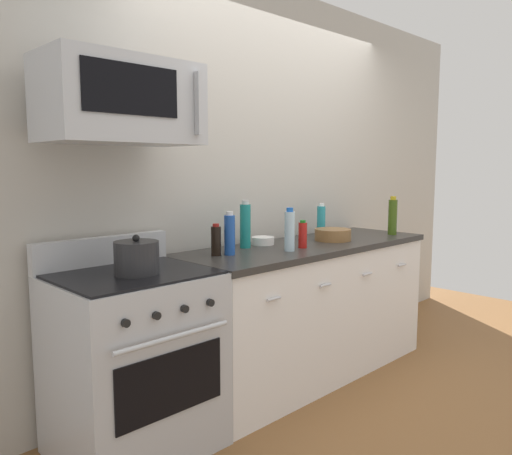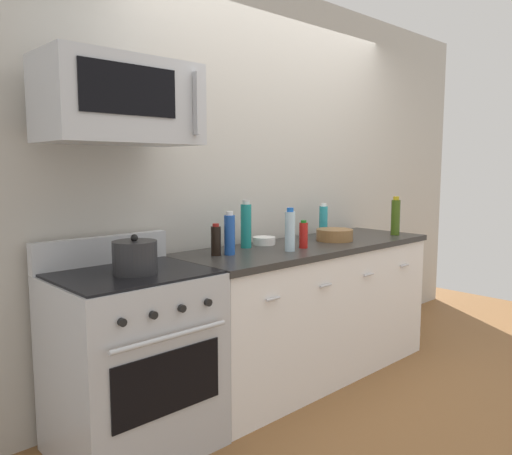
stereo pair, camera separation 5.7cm
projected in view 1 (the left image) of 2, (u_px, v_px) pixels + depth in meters
The scene contains 15 objects.
ground_plane at pixel (307, 373), 3.54m from camera, with size 6.08×6.08×0.00m, color brown.
back_wall at pixel (266, 179), 3.67m from camera, with size 5.07×0.10×2.70m, color #B7B2A8.
counter_unit at pixel (308, 309), 3.48m from camera, with size 1.98×0.66×0.92m.
range_oven at pixel (134, 360), 2.54m from camera, with size 0.76×0.69×1.07m.
microwave at pixel (121, 102), 2.42m from camera, with size 0.74×0.44×0.40m.
bottle_dish_soap at pixel (321, 220), 3.81m from camera, with size 0.06×0.06×0.25m.
bottle_sparkling_teal at pixel (245, 225), 3.23m from camera, with size 0.07×0.07×0.31m.
bottle_soy_sauce_dark at pixel (216, 240), 2.95m from camera, with size 0.06×0.06×0.19m.
bottle_olive_oil at pixel (393, 216), 3.86m from camera, with size 0.07×0.07×0.30m.
bottle_hot_sauce_red at pixel (303, 235), 3.24m from camera, with size 0.06×0.06×0.18m.
bottle_soda_blue at pixel (230, 234), 2.98m from camera, with size 0.06×0.06×0.26m.
bottle_water_clear at pixel (290, 231), 3.11m from camera, with size 0.06×0.06×0.27m.
bowl_white_ceramic at pixel (263, 240), 3.38m from camera, with size 0.15×0.15×0.05m.
bowl_wooden_salad at pixel (333, 234), 3.57m from camera, with size 0.26×0.26×0.08m.
stockpot at pixel (137, 258), 2.44m from camera, with size 0.22×0.22×0.19m.
Camera 1 is at (-2.63, -2.17, 1.44)m, focal length 35.34 mm.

